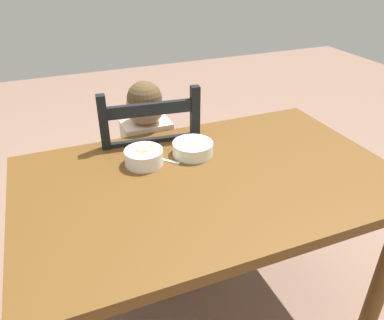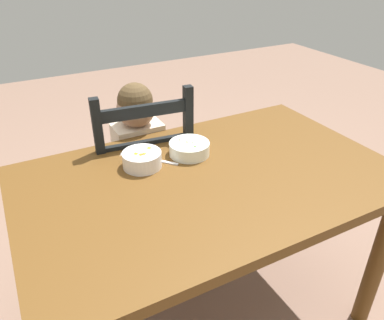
{
  "view_description": "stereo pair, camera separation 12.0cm",
  "coord_description": "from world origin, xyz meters",
  "px_view_note": "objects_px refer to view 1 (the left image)",
  "views": [
    {
      "loc": [
        -0.49,
        -1.05,
        1.49
      ],
      "look_at": [
        -0.05,
        0.05,
        0.81
      ],
      "focal_mm": 35.27,
      "sensor_mm": 36.0,
      "label": 1
    },
    {
      "loc": [
        -0.6,
        -1.0,
        1.49
      ],
      "look_at": [
        -0.05,
        0.05,
        0.81
      ],
      "focal_mm": 35.27,
      "sensor_mm": 36.0,
      "label": 2
    }
  ],
  "objects_px": {
    "bowl_of_peas": "(193,148)",
    "bowl_of_carrots": "(144,156)",
    "dining_table": "(209,200)",
    "child_figure": "(149,151)",
    "spoon": "(158,158)",
    "dining_chair": "(150,181)"
  },
  "relations": [
    {
      "from": "bowl_of_peas",
      "to": "bowl_of_carrots",
      "type": "relative_size",
      "value": 1.09
    },
    {
      "from": "bowl_of_peas",
      "to": "bowl_of_carrots",
      "type": "bearing_deg",
      "value": 179.99
    },
    {
      "from": "bowl_of_peas",
      "to": "bowl_of_carrots",
      "type": "distance_m",
      "value": 0.2
    },
    {
      "from": "child_figure",
      "to": "bowl_of_peas",
      "type": "distance_m",
      "value": 0.34
    },
    {
      "from": "spoon",
      "to": "bowl_of_peas",
      "type": "bearing_deg",
      "value": -6.53
    },
    {
      "from": "dining_chair",
      "to": "bowl_of_peas",
      "type": "relative_size",
      "value": 6.13
    },
    {
      "from": "child_figure",
      "to": "spoon",
      "type": "height_order",
      "value": "child_figure"
    },
    {
      "from": "dining_chair",
      "to": "bowl_of_peas",
      "type": "distance_m",
      "value": 0.44
    },
    {
      "from": "dining_table",
      "to": "spoon",
      "type": "height_order",
      "value": "spoon"
    },
    {
      "from": "dining_table",
      "to": "bowl_of_peas",
      "type": "height_order",
      "value": "bowl_of_peas"
    },
    {
      "from": "bowl_of_peas",
      "to": "spoon",
      "type": "relative_size",
      "value": 1.38
    },
    {
      "from": "child_figure",
      "to": "bowl_of_carrots",
      "type": "height_order",
      "value": "child_figure"
    },
    {
      "from": "bowl_of_peas",
      "to": "bowl_of_carrots",
      "type": "xyz_separation_m",
      "value": [
        -0.2,
        0.0,
        0.0
      ]
    },
    {
      "from": "child_figure",
      "to": "bowl_of_peas",
      "type": "xyz_separation_m",
      "value": [
        0.1,
        -0.29,
        0.14
      ]
    },
    {
      "from": "dining_chair",
      "to": "bowl_of_carrots",
      "type": "distance_m",
      "value": 0.44
    },
    {
      "from": "bowl_of_peas",
      "to": "dining_table",
      "type": "bearing_deg",
      "value": -91.9
    },
    {
      "from": "child_figure",
      "to": "spoon",
      "type": "xyz_separation_m",
      "value": [
        -0.04,
        -0.28,
        0.12
      ]
    },
    {
      "from": "dining_table",
      "to": "bowl_of_carrots",
      "type": "height_order",
      "value": "bowl_of_carrots"
    },
    {
      "from": "dining_table",
      "to": "dining_chair",
      "type": "height_order",
      "value": "dining_chair"
    },
    {
      "from": "dining_chair",
      "to": "child_figure",
      "type": "xyz_separation_m",
      "value": [
        0.01,
        -0.01,
        0.17
      ]
    },
    {
      "from": "dining_chair",
      "to": "bowl_of_peas",
      "type": "bearing_deg",
      "value": -70.39
    },
    {
      "from": "dining_chair",
      "to": "bowl_of_peas",
      "type": "xyz_separation_m",
      "value": [
        0.11,
        -0.3,
        0.31
      ]
    }
  ]
}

